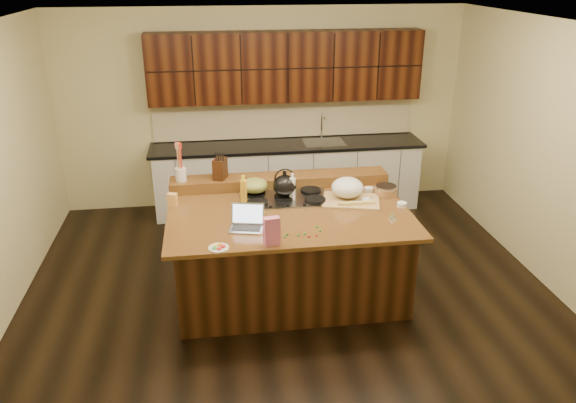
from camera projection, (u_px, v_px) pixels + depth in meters
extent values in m
cube|color=black|center=(289.00, 290.00, 5.96)|extent=(5.50, 5.00, 0.01)
cube|color=silver|center=(289.00, 24.00, 4.90)|extent=(5.50, 5.00, 0.01)
cube|color=beige|center=(263.00, 109.00, 7.71)|extent=(5.50, 0.01, 2.70)
cube|color=beige|center=(353.00, 320.00, 3.14)|extent=(5.50, 0.01, 2.70)
cube|color=beige|center=(553.00, 157.00, 5.79)|extent=(0.01, 5.00, 2.70)
cube|color=black|center=(289.00, 253.00, 5.78)|extent=(2.22, 1.42, 0.88)
cube|color=black|center=(289.00, 213.00, 5.60)|extent=(2.40, 1.60, 0.04)
cube|color=black|center=(280.00, 180.00, 6.21)|extent=(2.40, 0.30, 0.12)
cube|color=gray|center=(285.00, 199.00, 5.87)|extent=(0.92, 0.52, 0.02)
cylinder|color=black|center=(255.00, 194.00, 5.94)|extent=(0.22, 0.22, 0.03)
cylinder|color=black|center=(311.00, 191.00, 6.01)|extent=(0.22, 0.22, 0.03)
cylinder|color=black|center=(257.00, 203.00, 5.70)|extent=(0.22, 0.22, 0.03)
cylinder|color=black|center=(315.00, 200.00, 5.78)|extent=(0.22, 0.22, 0.03)
cylinder|color=black|center=(285.00, 197.00, 5.86)|extent=(0.22, 0.22, 0.03)
cube|color=silver|center=(288.00, 178.00, 7.79)|extent=(3.60, 0.62, 0.90)
cube|color=black|center=(288.00, 145.00, 7.61)|extent=(3.70, 0.66, 0.04)
cube|color=gray|center=(324.00, 143.00, 7.67)|extent=(0.55, 0.42, 0.01)
cylinder|color=gray|center=(322.00, 126.00, 7.76)|extent=(0.02, 0.02, 0.36)
cube|color=black|center=(286.00, 67.00, 7.34)|extent=(3.60, 0.34, 0.90)
cube|color=beige|center=(285.00, 119.00, 7.78)|extent=(3.60, 0.03, 0.50)
ellipsoid|color=black|center=(285.00, 185.00, 5.81)|extent=(0.26, 0.26, 0.22)
ellipsoid|color=olive|center=(255.00, 185.00, 5.90)|extent=(0.34, 0.34, 0.15)
cube|color=#B7B7BC|center=(246.00, 229.00, 5.20)|extent=(0.35, 0.28, 0.01)
cube|color=black|center=(246.00, 228.00, 5.19)|extent=(0.28, 0.18, 0.00)
cube|color=#B7B7BC|center=(248.00, 213.00, 5.25)|extent=(0.32, 0.13, 0.20)
cube|color=silver|center=(248.00, 214.00, 5.25)|extent=(0.29, 0.11, 0.17)
cylinder|color=gold|center=(244.00, 193.00, 5.68)|extent=(0.09, 0.09, 0.27)
cylinder|color=silver|center=(292.00, 189.00, 5.79)|extent=(0.07, 0.07, 0.25)
cube|color=tan|center=(351.00, 201.00, 5.79)|extent=(0.67, 0.55, 0.03)
ellipsoid|color=white|center=(347.00, 188.00, 5.82)|extent=(0.34, 0.34, 0.21)
cube|color=#EDD872|center=(344.00, 204.00, 5.64)|extent=(0.13, 0.03, 0.03)
cube|color=#EDD872|center=(356.00, 203.00, 5.66)|extent=(0.13, 0.03, 0.03)
cube|color=#EDD872|center=(368.00, 203.00, 5.68)|extent=(0.13, 0.03, 0.03)
cylinder|color=gray|center=(363.00, 199.00, 5.78)|extent=(0.22, 0.09, 0.01)
cylinder|color=white|center=(366.00, 201.00, 5.78)|extent=(0.13, 0.13, 0.04)
cylinder|color=white|center=(402.00, 205.00, 5.68)|extent=(0.12, 0.12, 0.04)
cylinder|color=white|center=(369.00, 189.00, 6.06)|extent=(0.13, 0.13, 0.04)
cylinder|color=#996B3F|center=(386.00, 191.00, 5.95)|extent=(0.28, 0.28, 0.09)
cone|color=silver|center=(392.00, 216.00, 5.40)|extent=(0.09, 0.09, 0.07)
cube|color=#CF6191|center=(272.00, 231.00, 4.88)|extent=(0.15, 0.09, 0.26)
cylinder|color=white|center=(219.00, 248.00, 4.85)|extent=(0.23, 0.23, 0.01)
cube|color=#F5AF56|center=(173.00, 200.00, 5.69)|extent=(0.11, 0.09, 0.13)
cylinder|color=white|center=(181.00, 174.00, 6.02)|extent=(0.14, 0.14, 0.14)
cube|color=black|center=(220.00, 169.00, 6.06)|extent=(0.17, 0.21, 0.22)
ellipsoid|color=red|center=(278.00, 231.00, 5.14)|extent=(0.02, 0.02, 0.02)
ellipsoid|color=#198C26|center=(317.00, 227.00, 5.23)|extent=(0.02, 0.02, 0.02)
ellipsoid|color=red|center=(309.00, 237.00, 5.05)|extent=(0.02, 0.02, 0.02)
ellipsoid|color=#198C26|center=(305.00, 234.00, 5.10)|extent=(0.02, 0.02, 0.02)
ellipsoid|color=red|center=(317.00, 236.00, 5.06)|extent=(0.02, 0.02, 0.02)
ellipsoid|color=#198C26|center=(287.00, 234.00, 5.09)|extent=(0.02, 0.02, 0.02)
ellipsoid|color=red|center=(276.00, 234.00, 5.09)|extent=(0.02, 0.02, 0.02)
ellipsoid|color=#198C26|center=(320.00, 231.00, 5.16)|extent=(0.02, 0.02, 0.02)
ellipsoid|color=red|center=(280.00, 230.00, 5.17)|extent=(0.02, 0.02, 0.02)
ellipsoid|color=#198C26|center=(268.00, 237.00, 5.05)|extent=(0.02, 0.02, 0.02)
ellipsoid|color=red|center=(270.00, 231.00, 5.15)|extent=(0.02, 0.02, 0.02)
ellipsoid|color=#198C26|center=(285.00, 237.00, 5.04)|extent=(0.02, 0.02, 0.02)
ellipsoid|color=red|center=(280.00, 238.00, 5.01)|extent=(0.02, 0.02, 0.02)
ellipsoid|color=#198C26|center=(298.00, 235.00, 5.07)|extent=(0.02, 0.02, 0.02)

